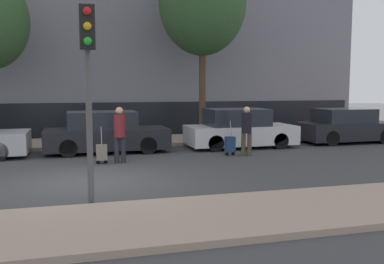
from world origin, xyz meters
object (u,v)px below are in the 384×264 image
pedestrian_right (247,128)px  parked_bicycle (103,132)px  parked_car_3 (346,127)px  parked_car_2 (239,130)px  pedestrian_left (120,131)px  bare_tree_down_street (203,2)px  trolley_left (102,152)px  trolley_right (230,144)px  traffic_light (88,66)px  parked_car_1 (106,133)px

pedestrian_right → parked_bicycle: pedestrian_right is taller
parked_car_3 → pedestrian_right: (-5.32, -2.08, 0.28)m
parked_car_2 → pedestrian_left: bearing=-155.3°
bare_tree_down_street → trolley_left: bearing=-136.0°
pedestrian_left → parked_bicycle: bearing=94.8°
bare_tree_down_street → trolley_right: bearing=-92.7°
parked_car_2 → trolley_right: parked_car_2 is taller
trolley_right → traffic_light: 7.43m
parked_car_1 → trolley_left: (-0.30, -2.30, -0.32)m
parked_car_3 → traffic_light: (-10.63, -7.05, 2.06)m
trolley_right → trolley_left: bearing=-173.8°
parked_car_2 → trolley_left: 5.76m
parked_car_3 → trolley_right: bearing=-162.2°
parked_car_2 → pedestrian_right: pedestrian_right is taller
pedestrian_right → parked_car_3: bearing=42.6°
bare_tree_down_street → parked_car_3: bearing=-19.3°
parked_car_2 → trolley_right: bearing=-120.8°
parked_car_1 → trolley_right: (4.01, -1.83, -0.30)m
parked_car_1 → parked_bicycle: 2.14m
parked_car_3 → trolley_left: parked_car_3 is taller
parked_bicycle → bare_tree_down_street: (4.17, -0.10, 5.32)m
bare_tree_down_street → parked_car_1: bearing=-154.2°
traffic_light → parked_bicycle: bearing=84.9°
parked_bicycle → bare_tree_down_street: bearing=-1.4°
parked_car_1 → parked_car_3: size_ratio=1.08×
trolley_left → parked_bicycle: 4.45m
pedestrian_left → parked_bicycle: pedestrian_left is taller
trolley_left → parked_bicycle: (0.32, 4.43, 0.14)m
pedestrian_left → traffic_light: 5.11m
trolley_left → pedestrian_right: size_ratio=0.68×
parked_car_1 → bare_tree_down_street: bare_tree_down_street is taller
pedestrian_right → bare_tree_down_street: bearing=115.9°
traffic_light → bare_tree_down_street: size_ratio=0.48×
parked_car_3 → trolley_left: 10.41m
parked_car_2 → bare_tree_down_street: 5.62m
parked_car_3 → pedestrian_left: pedestrian_left is taller
parked_car_3 → trolley_left: (-10.14, -2.35, -0.31)m
pedestrian_right → traffic_light: traffic_light is taller
trolley_left → bare_tree_down_street: bearing=44.0°
parked_car_2 → trolley_right: 2.01m
trolley_left → trolley_right: bearing=6.2°
parked_car_3 → trolley_right: (-5.84, -1.88, -0.28)m
parked_car_3 → bare_tree_down_street: (-5.65, 1.98, 5.15)m
parked_car_3 → pedestrian_right: 5.72m
parked_car_3 → traffic_light: traffic_light is taller
parked_car_1 → traffic_light: size_ratio=1.12×
trolley_right → pedestrian_left: bearing=-172.6°
trolley_left → parked_car_3: bearing=13.0°
parked_car_1 → trolley_right: parked_car_1 is taller
parked_car_2 → trolley_left: parked_car_2 is taller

